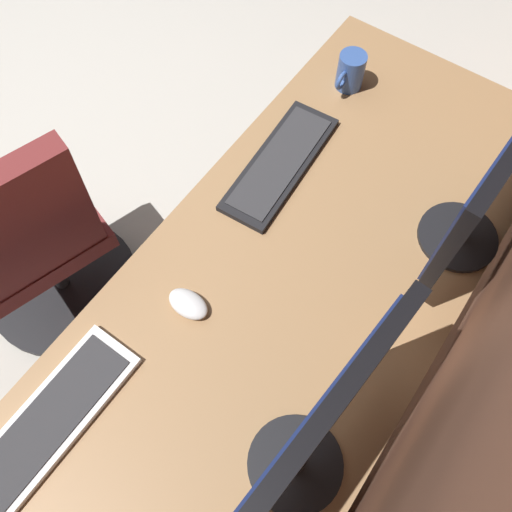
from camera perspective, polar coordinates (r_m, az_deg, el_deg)
The scene contains 9 objects.
desk at distance 1.35m, azimuth 1.74°, elevation -6.60°, with size 1.95×0.74×0.73m.
drawer_pedestal at distance 1.60m, azimuth -4.59°, elevation -19.89°, with size 0.40×0.51×0.69m.
monitor_primary at distance 0.96m, azimuth 5.00°, elevation -19.34°, with size 0.56×0.20×0.44m.
monitor_secondary at distance 1.26m, azimuth 23.85°, elevation 7.44°, with size 0.51×0.20×0.45m.
keyboard_main at distance 1.29m, azimuth -20.65°, elevation -15.76°, with size 0.42×0.14×0.02m.
keyboard_spare at distance 1.49m, azimuth 2.54°, elevation 9.72°, with size 0.43×0.17×0.02m.
mouse_main at distance 1.29m, azimuth -7.14°, elevation -5.01°, with size 0.06×0.10×0.03m, color silver.
coffee_mug at distance 1.67m, azimuth 9.87°, elevation 18.56°, with size 0.12×0.08×0.11m.
office_chair at distance 1.80m, azimuth -22.36°, elevation 0.83°, with size 0.56×0.60×0.97m.
Camera 1 is at (0.64, 1.93, 1.93)m, focal length 38.09 mm.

